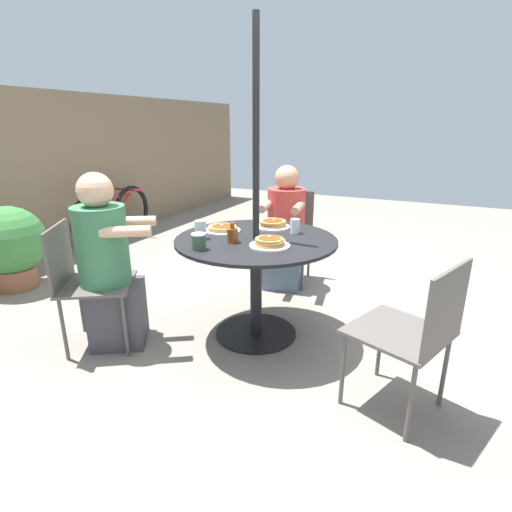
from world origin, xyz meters
The scene contains 17 objects.
ground_plane centered at (0.00, 0.00, 0.00)m, with size 12.00×12.00×0.00m, color gray.
patio_table centered at (0.00, 0.00, 0.57)m, with size 1.11×1.11×0.73m.
umbrella_pole centered at (0.00, 0.00, 1.04)m, with size 0.05×0.05×2.09m, color black.
patio_chair_north centered at (1.14, 0.20, 0.50)m, with size 0.52×0.52×0.86m.
diner_north centered at (0.97, 0.17, 0.51)m, with size 0.56×0.42×1.12m.
patio_chair_east centered at (-0.63, 0.97, 0.50)m, with size 0.62×0.62×0.86m.
diner_east centered at (-0.54, 0.83, 0.55)m, with size 0.53×0.57×1.19m.
patio_chair_south centered at (-0.41, -1.08, 0.50)m, with size 0.58×0.58×0.86m.
pancake_plate_a centered at (-0.14, -0.16, 0.76)m, with size 0.26×0.26×0.07m.
pancake_plate_b centered at (0.05, 0.29, 0.75)m, with size 0.26×0.26×0.05m.
pancake_plate_c centered at (0.31, 0.01, 0.76)m, with size 0.26×0.26×0.07m.
syrup_bottle centered at (-0.16, 0.09, 0.78)m, with size 0.09×0.07×0.13m.
coffee_cup centered at (-0.38, 0.21, 0.78)m, with size 0.09×0.09×0.10m.
drinking_glass_a centered at (0.24, -0.19, 0.78)m, with size 0.07×0.07×0.10m, color silver.
drinking_glass_b centered at (-0.17, 0.33, 0.79)m, with size 0.08×0.08×0.12m, color silver.
bicycle centered at (1.39, 2.72, 0.35)m, with size 1.41×0.44×0.69m.
potted_shrub centered at (-0.20, 2.39, 0.43)m, with size 0.62×0.62×0.77m.
Camera 1 is at (-2.35, -1.14, 1.47)m, focal length 28.00 mm.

